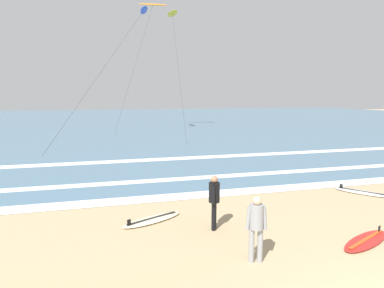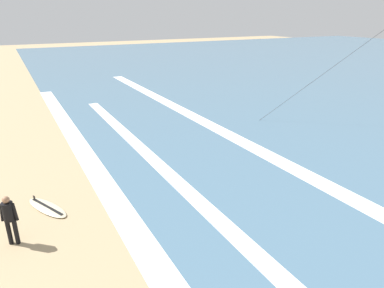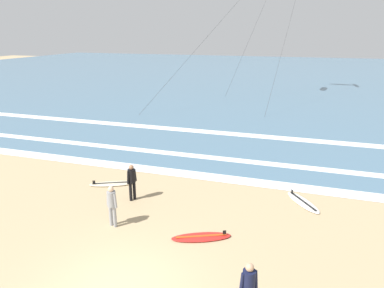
{
  "view_description": "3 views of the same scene",
  "coord_description": "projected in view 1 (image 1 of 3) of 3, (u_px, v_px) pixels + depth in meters",
  "views": [
    {
      "loc": [
        -5.32,
        -3.74,
        3.87
      ],
      "look_at": [
        -1.3,
        10.9,
        1.72
      ],
      "focal_mm": 31.57,
      "sensor_mm": 36.0,
      "label": 1
    },
    {
      "loc": [
        8.08,
        5.85,
        6.52
      ],
      "look_at": [
        -2.09,
        11.24,
        2.19
      ],
      "focal_mm": 32.56,
      "sensor_mm": 36.0,
      "label": 2
    },
    {
      "loc": [
        4.39,
        -7.03,
        6.89
      ],
      "look_at": [
        -1.05,
        9.99,
        1.17
      ],
      "focal_mm": 33.0,
      "sensor_mm": 36.0,
      "label": 3
    }
  ],
  "objects": [
    {
      "name": "surfer_foreground_main",
      "position": [
        214.0,
        197.0,
        9.79
      ],
      "size": [
        0.32,
        0.5,
        1.6
      ],
      "color": "black",
      "rests_on": "ground"
    },
    {
      "name": "wave_foam_mid_break",
      "position": [
        249.0,
        174.0,
        16.79
      ],
      "size": [
        40.74,
        0.68,
        0.01
      ],
      "primitive_type": "cube",
      "color": "white",
      "rests_on": "ocean_surface"
    },
    {
      "name": "surfboard_right_spare",
      "position": [
        366.0,
        241.0,
        9.01
      ],
      "size": [
        2.16,
        1.41,
        0.25
      ],
      "color": "red",
      "rests_on": "ground"
    },
    {
      "name": "kite_yellow_high_left",
      "position": [
        172.0,
        14.0,
        38.43
      ],
      "size": [
        2.26,
        14.97,
        13.46
      ],
      "color": "yellow",
      "rests_on": "ground"
    },
    {
      "name": "surfer_left_near",
      "position": [
        256.0,
        223.0,
        7.81
      ],
      "size": [
        0.51,
        0.32,
        1.6
      ],
      "color": "gray",
      "rests_on": "ground"
    },
    {
      "name": "surfboard_left_pile",
      "position": [
        152.0,
        220.0,
        10.54
      ],
      "size": [
        2.15,
        1.44,
        0.25
      ],
      "color": "beige",
      "rests_on": "ground"
    },
    {
      "name": "wave_foam_shoreline",
      "position": [
        269.0,
        189.0,
        14.09
      ],
      "size": [
        52.31,
        0.92,
        0.01
      ],
      "primitive_type": "cube",
      "color": "white",
      "rests_on": "ocean_surface"
    },
    {
      "name": "surfboard_near_water",
      "position": [
        362.0,
        192.0,
        13.54
      ],
      "size": [
        1.71,
        2.06,
        0.25
      ],
      "color": "silver",
      "rests_on": "ground"
    },
    {
      "name": "wave_foam_outer_break",
      "position": [
        182.0,
        158.0,
        21.15
      ],
      "size": [
        58.32,
        0.95,
        0.01
      ],
      "primitive_type": "cube",
      "color": "white",
      "rests_on": "ocean_surface"
    },
    {
      "name": "kite_blue_high_right",
      "position": [
        143.0,
        11.0,
        33.93
      ],
      "size": [
        9.01,
        13.66,
        12.7
      ],
      "color": "blue",
      "rests_on": "ground"
    },
    {
      "name": "kite_orange_low_near",
      "position": [
        153.0,
        5.0,
        37.7
      ],
      "size": [
        6.49,
        5.04,
        14.27
      ],
      "color": "orange",
      "rests_on": "ground"
    },
    {
      "name": "ocean_surface",
      "position": [
        132.0,
        120.0,
        56.3
      ],
      "size": [
        140.0,
        90.0,
        0.01
      ],
      "primitive_type": "cube",
      "color": "slate",
      "rests_on": "ground"
    }
  ]
}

